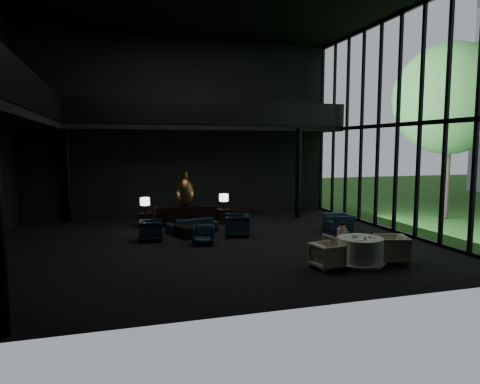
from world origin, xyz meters
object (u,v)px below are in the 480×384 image
object	(u,v)px
console	(186,216)
child	(342,232)
table_lamp_left	(145,202)
coffee_table	(191,231)
window_armchair	(339,220)
dining_chair_north	(339,245)
sofa	(192,223)
lounge_armchair_east	(237,223)
side_table_right	(224,216)
bronze_urn	(185,192)
lounge_armchair_west	(151,229)
dining_chair_east	(391,246)
dining_table	(360,253)
side_table_left	(145,220)
lounge_armchair_south	(204,235)
dining_chair_west	(327,255)
table_lamp_right	(224,198)

from	to	relation	value
console	child	xyz separation A→B (m)	(3.60, -6.19, 0.36)
table_lamp_left	coffee_table	xyz separation A→B (m)	(1.43, -2.32, -0.80)
table_lamp_left	window_armchair	bearing A→B (deg)	-22.64
console	dining_chair_north	xyz separation A→B (m)	(3.56, -6.09, -0.06)
sofa	lounge_armchair_east	world-z (taller)	lounge_armchair_east
side_table_right	lounge_armchair_east	bearing A→B (deg)	-93.63
lounge_armchair_east	table_lamp_left	bearing A→B (deg)	-117.14
bronze_urn	coffee_table	size ratio (longest dim) A/B	1.53
lounge_armchair_west	dining_chair_north	bearing A→B (deg)	-119.66
dining_chair_east	dining_table	bearing A→B (deg)	-74.72
sofa	lounge_armchair_west	bearing A→B (deg)	21.32
side_table_left	lounge_armchair_south	world-z (taller)	lounge_armchair_south
lounge_armchair_west	dining_table	bearing A→B (deg)	-126.01
dining_chair_west	dining_chair_east	bearing A→B (deg)	-100.01
bronze_urn	table_lamp_right	size ratio (longest dim) A/B	2.22
bronze_urn	lounge_armchair_south	world-z (taller)	bronze_urn
coffee_table	dining_chair_north	xyz separation A→B (m)	(3.74, -3.82, 0.13)
dining_chair_east	coffee_table	bearing A→B (deg)	-115.87
lounge_armchair_west	dining_chair_east	distance (m)	7.73
side_table_right	dining_table	xyz separation A→B (m)	(2.06, -7.07, 0.02)
console	lounge_armchair_east	distance (m)	2.97
table_lamp_right	coffee_table	bearing A→B (deg)	-128.53
table_lamp_right	dining_chair_north	distance (m)	6.40
side_table_left	coffee_table	bearing A→B (deg)	-59.39
side_table_right	console	bearing A→B (deg)	179.52
console	sofa	world-z (taller)	console
dining_chair_east	child	xyz separation A→B (m)	(-0.99, 0.97, 0.28)
window_armchair	coffee_table	bearing A→B (deg)	-98.84
coffee_table	window_armchair	bearing A→B (deg)	-6.14
dining_chair_east	table_lamp_left	bearing A→B (deg)	-119.44
side_table_left	window_armchair	distance (m)	7.61
console	dining_chair_east	distance (m)	8.51
dining_chair_west	child	bearing A→B (deg)	-55.14
window_armchair	dining_chair_west	size ratio (longest dim) A/B	1.30
side_table_left	table_lamp_left	distance (m)	0.73
table_lamp_left	side_table_right	xyz separation A→B (m)	(3.20, -0.07, -0.70)
console	bronze_urn	size ratio (longest dim) A/B	1.74
console	dining_chair_north	bearing A→B (deg)	-59.65
dining_chair_east	child	distance (m)	1.41
dining_table	side_table_right	bearing A→B (deg)	106.21
bronze_urn	coffee_table	xyz separation A→B (m)	(-0.17, -2.34, -1.17)
dining_table	child	size ratio (longest dim) A/B	2.32
lounge_armchair_south	dining_table	bearing A→B (deg)	-26.96
child	side_table_left	bearing A→B (deg)	-50.66
side_table_right	dining_chair_east	distance (m)	7.75
lounge_armchair_east	dining_chair_north	distance (m)	4.09
console	sofa	bearing A→B (deg)	-89.61
table_lamp_left	lounge_armchair_east	bearing A→B (deg)	-41.14
table_lamp_right	side_table_right	bearing A→B (deg)	90.00
window_armchair	dining_chair_west	bearing A→B (deg)	-35.52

